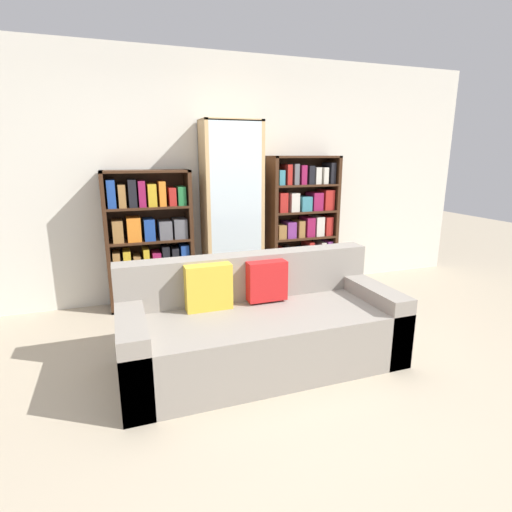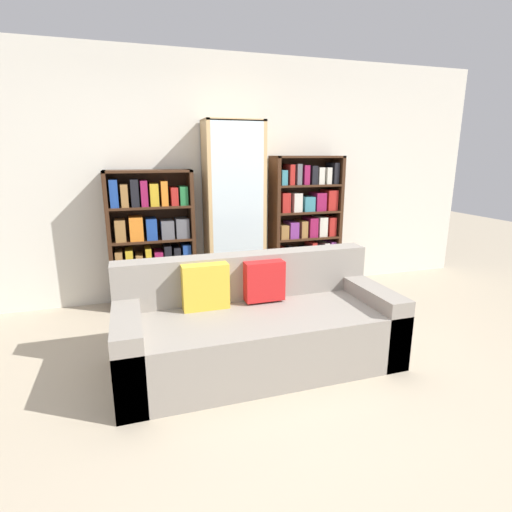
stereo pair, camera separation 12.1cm
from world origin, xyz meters
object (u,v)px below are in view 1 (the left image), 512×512
couch (260,327)px  bookshelf_right (302,226)px  bookshelf_left (150,243)px  display_cabinet (232,213)px  wine_bottle (273,292)px

couch → bookshelf_right: bookshelf_right is taller
couch → bookshelf_left: bearing=113.3°
display_cabinet → wine_bottle: (0.33, -0.47, -0.83)m
display_cabinet → bookshelf_right: display_cabinet is taller
bookshelf_left → bookshelf_right: 1.81m
bookshelf_left → bookshelf_right: bearing=0.0°
bookshelf_right → wine_bottle: 0.97m
couch → wine_bottle: bearing=62.9°
bookshelf_right → wine_bottle: bookshelf_right is taller
couch → bookshelf_left: (-0.68, 1.58, 0.40)m
wine_bottle → bookshelf_left: bearing=158.8°
couch → display_cabinet: size_ratio=1.08×
bookshelf_left → bookshelf_right: size_ratio=0.91×
display_cabinet → bookshelf_right: bearing=1.0°
bookshelf_right → wine_bottle: size_ratio=4.08×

